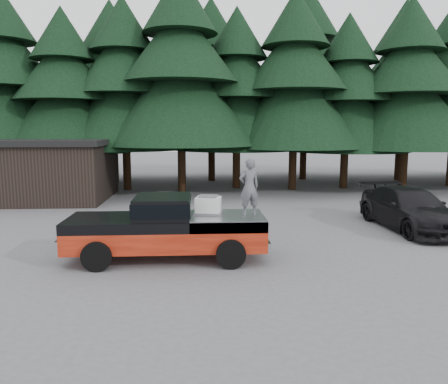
{
  "coord_description": "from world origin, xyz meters",
  "views": [
    {
      "loc": [
        0.02,
        -12.35,
        3.92
      ],
      "look_at": [
        0.75,
        0.0,
        2.09
      ],
      "focal_mm": 35.0,
      "sensor_mm": 36.0,
      "label": 1
    }
  ],
  "objects": [
    {
      "name": "treeline",
      "position": [
        0.42,
        17.2,
        7.72
      ],
      "size": [
        60.15,
        16.05,
        17.5
      ],
      "color": "black",
      "rests_on": "ground"
    },
    {
      "name": "man_on_bed",
      "position": [
        1.5,
        0.29,
        2.18
      ],
      "size": [
        0.71,
        0.57,
        1.71
      ],
      "primitive_type": "imported",
      "rotation": [
        0.0,
        0.0,
        3.42
      ],
      "color": "#4F5155",
      "rests_on": "pickup_truck"
    },
    {
      "name": "pickup_truck",
      "position": [
        -0.94,
        0.43,
        0.67
      ],
      "size": [
        6.0,
        2.04,
        1.33
      ],
      "primitive_type": null,
      "color": "red",
      "rests_on": "ground"
    },
    {
      "name": "ground",
      "position": [
        0.0,
        0.0,
        0.0
      ],
      "size": [
        120.0,
        120.0,
        0.0
      ],
      "primitive_type": "plane",
      "color": "#535255",
      "rests_on": "ground"
    },
    {
      "name": "parked_car",
      "position": [
        8.23,
        3.9,
        0.79
      ],
      "size": [
        2.58,
        5.6,
        1.59
      ],
      "primitive_type": "imported",
      "rotation": [
        0.0,
        0.0,
        0.07
      ],
      "color": "black",
      "rests_on": "ground"
    },
    {
      "name": "air_compressor",
      "position": [
        0.31,
        0.64,
        1.58
      ],
      "size": [
        0.83,
        0.73,
        0.5
      ],
      "primitive_type": "cube",
      "rotation": [
        0.0,
        0.0,
        -0.2
      ],
      "color": "silver",
      "rests_on": "pickup_truck"
    },
    {
      "name": "utility_building",
      "position": [
        -9.0,
        12.0,
        1.67
      ],
      "size": [
        8.4,
        6.4,
        3.3
      ],
      "color": "black",
      "rests_on": "ground"
    },
    {
      "name": "truck_cab",
      "position": [
        -1.04,
        0.43,
        1.62
      ],
      "size": [
        1.66,
        1.9,
        0.59
      ],
      "primitive_type": "cube",
      "color": "black",
      "rests_on": "pickup_truck"
    }
  ]
}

